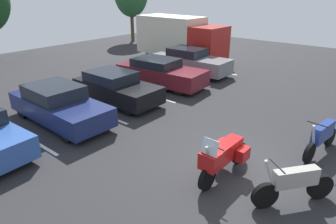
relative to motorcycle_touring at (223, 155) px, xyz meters
name	(u,v)px	position (x,y,z in m)	size (l,w,h in m)	color
ground	(240,170)	(0.69, -0.22, -0.72)	(44.00, 44.00, 0.10)	#262628
motorcycle_touring	(223,155)	(0.00, 0.00, 0.00)	(2.34, 0.93, 1.43)	black
motorcycle_second	(322,137)	(3.04, -1.74, -0.08)	(2.15, 0.62, 1.26)	black
motorcycle_third	(294,184)	(0.11, -1.86, -0.12)	(1.80, 1.42, 1.33)	black
parking_stripes	(58,120)	(-0.79, 6.93, -0.67)	(21.10, 4.77, 0.01)	silver
car_navy	(59,105)	(-0.78, 6.72, 0.03)	(1.88, 4.68, 1.45)	navy
car_black	(116,88)	(2.10, 6.71, 0.00)	(1.79, 4.24, 1.38)	black
car_maroon	(161,73)	(5.28, 6.79, 0.02)	(2.20, 4.93, 1.41)	maroon
car_grey	(190,61)	(8.21, 6.94, 0.06)	(1.92, 4.81, 1.52)	slate
box_truck	(180,37)	(10.83, 9.78, 0.91)	(2.58, 6.70, 2.98)	#A51E19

